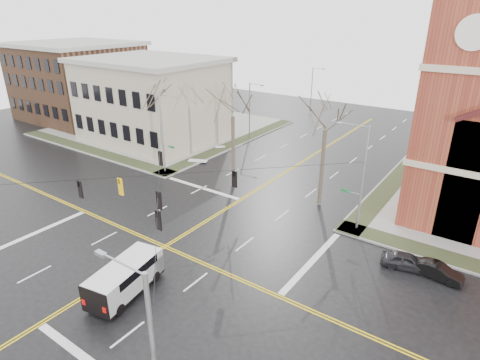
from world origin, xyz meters
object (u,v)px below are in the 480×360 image
Objects in this scene: parked_car_a at (407,261)px; signal_pole_ne at (361,176)px; tree_nw_near at (233,112)px; tree_ne at (326,125)px; signal_pole_nw at (163,131)px; cargo_van at (127,275)px; tree_nw_far at (159,100)px; streetlight_north_a at (250,109)px; parked_car_b at (437,271)px; streetlight_north_b at (312,88)px.

signal_pole_ne is at bearing 43.33° from parked_car_a.
tree_nw_near reaches higher than tree_ne.
parked_car_a is (27.79, -3.38, -4.34)m from signal_pole_nw.
cargo_van is at bearing -104.04° from tree_ne.
parked_car_a is at bearing -14.14° from tree_nw_near.
tree_nw_far is at bearing 119.98° from cargo_van.
streetlight_north_a reaches higher than parked_car_b.
tree_nw_far is at bearing 175.29° from signal_pole_ne.
streetlight_north_a is at bearing 77.54° from tree_nw_far.
cargo_van is 1.66× the size of parked_car_a.
parked_car_b is (16.57, 13.45, -0.71)m from cargo_van.
tree_ne reaches higher than streetlight_north_a.
parked_car_b is at bearing -6.36° from signal_pole_nw.
parked_car_b is 0.32× the size of tree_nw_far.
tree_nw_near is (7.96, -15.05, 3.57)m from streetlight_north_a.
parked_car_b is 0.31× the size of tree_ne.
signal_pole_ne is 0.81× the size of tree_nw_near.
streetlight_north_b reaches higher than parked_car_b.
cargo_van is 19.99m from tree_nw_near.
signal_pole_ne is at bearing -4.71° from tree_nw_far.
parked_car_a is at bearing -6.93° from signal_pole_nw.
tree_nw_near is (-19.16, 4.83, 7.43)m from parked_car_a.
streetlight_north_a is 15.13m from tree_nw_far.
tree_ne is (17.45, -13.92, 3.46)m from streetlight_north_a.
parked_car_b is 33.60m from tree_nw_far.
streetlight_north_b is 0.73× the size of tree_ne.
cargo_van is (12.61, -53.28, -3.19)m from streetlight_north_b.
tree_nw_near is at bearing -173.21° from tree_ne.
signal_pole_nw is 21.71m from cargo_van.
tree_nw_near is at bearing 81.85° from parked_car_b.
streetlight_north_b is 0.75× the size of tree_nw_far.
streetlight_north_a is at bearing 141.42° from tree_ne.
cargo_van is (13.28, -16.78, -3.68)m from signal_pole_nw.
streetlight_north_b is at bearing 117.22° from tree_ne.
tree_nw_near reaches higher than streetlight_north_b.
cargo_van is at bearing -119.16° from signal_pole_ne.
tree_ne is at bearing 150.32° from signal_pole_ne.
cargo_van is 0.56× the size of tree_nw_far.
streetlight_north_b is at bearing 84.71° from tree_nw_far.
parked_car_a is 31.61m from tree_nw_far.
signal_pole_nw reaches higher than streetlight_north_a.
tree_ne reaches higher than signal_pole_nw.
parked_car_a is 13.51m from tree_ne.
parked_car_a is (5.15, -3.38, -4.34)m from signal_pole_ne.
signal_pole_ne is 27.48m from streetlight_north_a.
tree_ne is at bearing 1.40° from tree_nw_far.
streetlight_north_a is (0.67, 16.50, -0.48)m from signal_pole_nw.
streetlight_north_b is 2.23× the size of parked_car_a.
cargo_van is at bearing -51.64° from signal_pole_nw.
signal_pole_nw is at bearing -170.48° from tree_nw_near.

